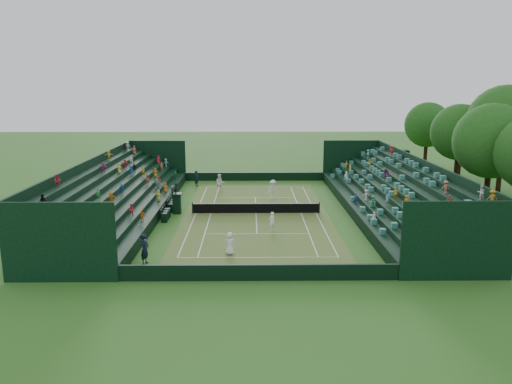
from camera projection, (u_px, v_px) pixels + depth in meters
ground at (256, 213)px, 45.50m from camera, size 160.00×160.00×0.00m
court_surface at (256, 213)px, 45.50m from camera, size 12.97×26.77×0.01m
perimeter_wall_north at (255, 176)px, 60.92m from camera, size 17.17×0.20×1.00m
perimeter_wall_south at (259, 272)px, 29.87m from camera, size 17.17×0.20×1.00m
perimeter_wall_east at (349, 208)px, 45.49m from camera, size 0.20×31.77×1.00m
perimeter_wall_west at (163, 208)px, 45.30m from camera, size 0.20×31.77×1.00m
north_grandstand at (395, 197)px, 45.31m from camera, size 6.60×32.00×4.90m
south_grandstand at (116, 197)px, 45.03m from camera, size 6.60×32.00×4.90m
tennis_net at (256, 208)px, 45.39m from camera, size 11.67×0.10×1.06m
scoreboard_tower at (400, 155)px, 60.67m from camera, size 2.00×1.00×3.70m
tree_row at (479, 132)px, 51.90m from camera, size 11.74×35.06×11.54m
umpire_chair at (177, 201)px, 45.21m from camera, size 0.89×0.89×2.81m
courtside_chairs at (169, 210)px, 44.98m from camera, size 0.52×5.49×1.14m
player_near_west at (230, 244)px, 34.33m from camera, size 0.82×0.57×1.59m
player_near_east at (272, 222)px, 39.81m from camera, size 0.69×0.67×1.60m
player_far_west at (220, 183)px, 54.29m from camera, size 1.11×0.95×2.00m
player_far_east at (273, 189)px, 51.05m from camera, size 1.48×1.33×1.99m
line_judge_north at (197, 178)px, 57.43m from camera, size 0.55×0.74×1.83m
line_judge_south at (145, 249)px, 32.51m from camera, size 0.65×0.84×2.03m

